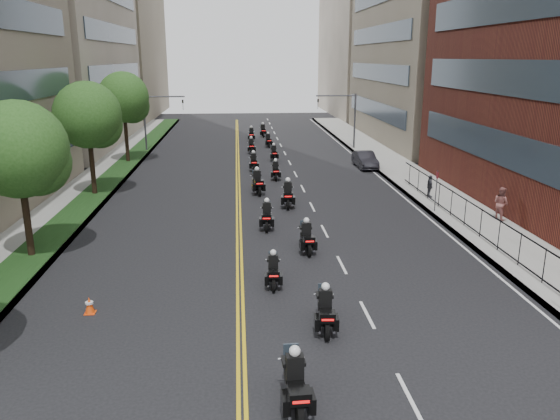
# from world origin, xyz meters

# --- Properties ---
(ground) EXTENTS (160.00, 160.00, 0.00)m
(ground) POSITION_xyz_m (0.00, 0.00, 0.00)
(ground) COLOR black
(ground) RESTS_ON ground
(sidewalk_right) EXTENTS (4.00, 90.00, 0.15)m
(sidewalk_right) POSITION_xyz_m (12.00, 25.00, 0.07)
(sidewalk_right) COLOR gray
(sidewalk_right) RESTS_ON ground
(sidewalk_left) EXTENTS (4.00, 90.00, 0.15)m
(sidewalk_left) POSITION_xyz_m (-12.00, 25.00, 0.07)
(sidewalk_left) COLOR gray
(sidewalk_left) RESTS_ON ground
(grass_strip) EXTENTS (2.00, 90.00, 0.04)m
(grass_strip) POSITION_xyz_m (-11.20, 25.00, 0.17)
(grass_strip) COLOR black
(grass_strip) RESTS_ON sidewalk_left
(building_right_tan) EXTENTS (15.11, 28.00, 30.00)m
(building_right_tan) POSITION_xyz_m (21.48, 48.00, 15.00)
(building_right_tan) COLOR #7D705B
(building_right_tan) RESTS_ON ground
(building_right_far) EXTENTS (15.00, 28.00, 26.00)m
(building_right_far) POSITION_xyz_m (21.50, 78.00, 13.00)
(building_right_far) COLOR gray
(building_right_far) RESTS_ON ground
(building_left_far) EXTENTS (16.00, 28.00, 26.00)m
(building_left_far) POSITION_xyz_m (-22.00, 78.00, 13.00)
(building_left_far) COLOR #7D705B
(building_left_far) RESTS_ON ground
(iron_fence) EXTENTS (0.05, 28.00, 1.50)m
(iron_fence) POSITION_xyz_m (11.00, 12.00, 0.90)
(iron_fence) COLOR black
(iron_fence) RESTS_ON sidewalk_right
(street_trees) EXTENTS (4.40, 38.40, 7.98)m
(street_trees) POSITION_xyz_m (-11.05, 18.61, 5.13)
(street_trees) COLOR black
(street_trees) RESTS_ON ground
(traffic_signal_right) EXTENTS (4.09, 0.20, 5.60)m
(traffic_signal_right) POSITION_xyz_m (9.54, 42.00, 3.70)
(traffic_signal_right) COLOR #3F3F44
(traffic_signal_right) RESTS_ON ground
(traffic_signal_left) EXTENTS (4.09, 0.20, 5.60)m
(traffic_signal_left) POSITION_xyz_m (-9.54, 42.00, 3.70)
(traffic_signal_left) COLOR #3F3F44
(traffic_signal_left) RESTS_ON ground
(motorcycle_0) EXTENTS (0.58, 2.46, 1.81)m
(motorcycle_0) POSITION_xyz_m (-0.03, -0.33, 0.72)
(motorcycle_0) COLOR black
(motorcycle_0) RESTS_ON ground
(motorcycle_1) EXTENTS (0.60, 2.31, 1.70)m
(motorcycle_1) POSITION_xyz_m (1.47, 3.99, 0.67)
(motorcycle_1) COLOR black
(motorcycle_1) RESTS_ON ground
(motorcycle_2) EXTENTS (0.49, 2.08, 1.53)m
(motorcycle_2) POSITION_xyz_m (-0.07, 7.94, 0.61)
(motorcycle_2) COLOR black
(motorcycle_2) RESTS_ON ground
(motorcycle_3) EXTENTS (0.53, 2.29, 1.69)m
(motorcycle_3) POSITION_xyz_m (1.82, 11.88, 0.67)
(motorcycle_3) COLOR black
(motorcycle_3) RESTS_ON ground
(motorcycle_4) EXTENTS (0.59, 2.32, 1.71)m
(motorcycle_4) POSITION_xyz_m (0.10, 15.76, 0.67)
(motorcycle_4) COLOR black
(motorcycle_4) RESTS_ON ground
(motorcycle_5) EXTENTS (0.65, 2.52, 1.86)m
(motorcycle_5) POSITION_xyz_m (1.67, 20.18, 0.73)
(motorcycle_5) COLOR black
(motorcycle_5) RESTS_ON ground
(motorcycle_6) EXTENTS (0.73, 2.54, 1.87)m
(motorcycle_6) POSITION_xyz_m (-0.12, 23.79, 0.74)
(motorcycle_6) COLOR black
(motorcycle_6) RESTS_ON ground
(motorcycle_7) EXTENTS (0.51, 2.20, 1.62)m
(motorcycle_7) POSITION_xyz_m (1.46, 28.19, 0.64)
(motorcycle_7) COLOR black
(motorcycle_7) RESTS_ON ground
(motorcycle_8) EXTENTS (0.53, 2.28, 1.68)m
(motorcycle_8) POSITION_xyz_m (-0.12, 31.76, 0.66)
(motorcycle_8) COLOR black
(motorcycle_8) RESTS_ON ground
(motorcycle_9) EXTENTS (0.50, 2.16, 1.59)m
(motorcycle_9) POSITION_xyz_m (1.87, 36.23, 0.63)
(motorcycle_9) COLOR black
(motorcycle_9) RESTS_ON ground
(motorcycle_10) EXTENTS (0.53, 2.26, 1.67)m
(motorcycle_10) POSITION_xyz_m (-0.08, 40.25, 0.66)
(motorcycle_10) COLOR black
(motorcycle_10) RESTS_ON ground
(motorcycle_11) EXTENTS (0.58, 2.14, 1.58)m
(motorcycle_11) POSITION_xyz_m (1.80, 44.03, 0.62)
(motorcycle_11) COLOR black
(motorcycle_11) RESTS_ON ground
(motorcycle_12) EXTENTS (0.54, 2.31, 1.71)m
(motorcycle_12) POSITION_xyz_m (0.16, 48.28, 0.67)
(motorcycle_12) COLOR black
(motorcycle_12) RESTS_ON ground
(motorcycle_13) EXTENTS (0.54, 2.32, 1.71)m
(motorcycle_13) POSITION_xyz_m (1.61, 51.53, 0.68)
(motorcycle_13) COLOR black
(motorcycle_13) RESTS_ON ground
(parked_sedan) EXTENTS (1.56, 4.21, 1.37)m
(parked_sedan) POSITION_xyz_m (9.40, 32.23, 0.69)
(parked_sedan) COLOR black
(parked_sedan) RESTS_ON ground
(pedestrian_b) EXTENTS (0.99, 1.11, 1.89)m
(pedestrian_b) POSITION_xyz_m (13.50, 15.98, 1.10)
(pedestrian_b) COLOR #945651
(pedestrian_b) RESTS_ON sidewalk_right
(pedestrian_c) EXTENTS (0.38, 0.88, 1.50)m
(pedestrian_c) POSITION_xyz_m (11.20, 21.25, 0.90)
(pedestrian_c) COLOR #3E3E45
(pedestrian_c) RESTS_ON sidewalk_right
(traffic_cone) EXTENTS (0.39, 0.39, 0.65)m
(traffic_cone) POSITION_xyz_m (-7.00, 5.93, 0.32)
(traffic_cone) COLOR #F6460C
(traffic_cone) RESTS_ON ground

